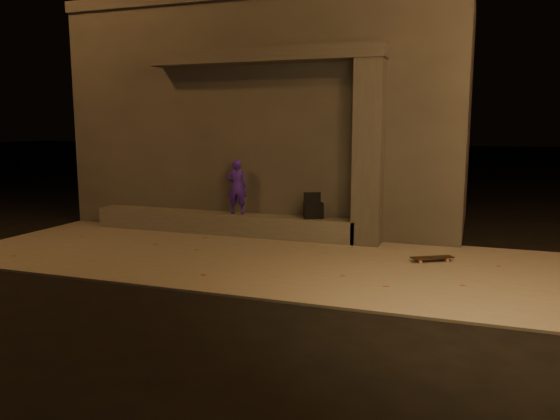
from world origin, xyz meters
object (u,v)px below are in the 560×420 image
at_px(backpack, 313,209).
at_px(skateboard, 432,258).
at_px(column, 369,153).
at_px(skateboarder, 237,187).

relative_size(backpack, skateboard, 0.74).
bearing_deg(column, backpack, -180.00).
relative_size(column, skateboard, 4.86).
bearing_deg(skateboard, skateboarder, 135.06).
bearing_deg(skateboard, backpack, 125.94).
bearing_deg(backpack, column, -24.16).
bearing_deg(skateboarder, column, 168.26).
height_order(column, skateboard, column).
bearing_deg(skateboarder, backpack, 168.26).
height_order(skateboarder, skateboard, skateboarder).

